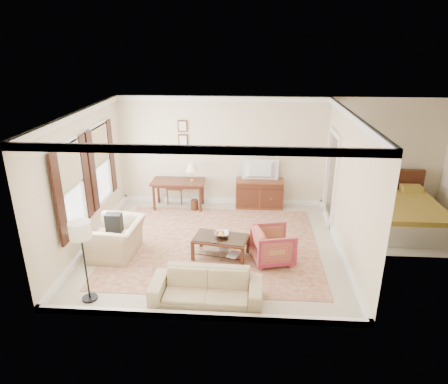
# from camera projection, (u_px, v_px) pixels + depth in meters

# --- Properties ---
(room_shell) EXTENTS (5.51, 5.01, 2.91)m
(room_shell) POSITION_uv_depth(u_px,v_px,m) (213.00, 135.00, 7.88)
(room_shell) COLOR beige
(room_shell) RESTS_ON ground
(annex_bedroom) EXTENTS (3.00, 2.70, 2.90)m
(annex_bedroom) POSITION_uv_depth(u_px,v_px,m) (407.00, 215.00, 9.43)
(annex_bedroom) COLOR beige
(annex_bedroom) RESTS_ON ground
(window_front) EXTENTS (0.12, 1.56, 1.80)m
(window_front) POSITION_uv_depth(u_px,v_px,m) (71.00, 188.00, 7.73)
(window_front) COLOR #CCB284
(window_front) RESTS_ON room_shell
(window_rear) EXTENTS (0.12, 1.56, 1.80)m
(window_rear) POSITION_uv_depth(u_px,v_px,m) (101.00, 163.00, 9.22)
(window_rear) COLOR #CCB284
(window_rear) RESTS_ON room_shell
(doorway) EXTENTS (0.10, 1.12, 2.25)m
(doorway) POSITION_uv_depth(u_px,v_px,m) (331.00, 180.00, 9.61)
(doorway) COLOR white
(doorway) RESTS_ON room_shell
(rug) EXTENTS (4.52, 3.88, 0.01)m
(rug) POSITION_uv_depth(u_px,v_px,m) (214.00, 244.00, 8.81)
(rug) COLOR maroon
(rug) RESTS_ON room_shell
(writing_desk) EXTENTS (1.38, 0.69, 0.75)m
(writing_desk) POSITION_uv_depth(u_px,v_px,m) (178.00, 185.00, 10.52)
(writing_desk) COLOR #431F13
(writing_desk) RESTS_ON room_shell
(desk_chair) EXTENTS (0.48, 0.48, 1.05)m
(desk_chair) POSITION_uv_depth(u_px,v_px,m) (175.00, 184.00, 10.90)
(desk_chair) COLOR brown
(desk_chair) RESTS_ON room_shell
(desk_lamp) EXTENTS (0.32, 0.32, 0.50)m
(desk_lamp) POSITION_uv_depth(u_px,v_px,m) (192.00, 172.00, 10.37)
(desk_lamp) COLOR silver
(desk_lamp) RESTS_ON writing_desk
(framed_prints) EXTENTS (0.25, 0.04, 0.68)m
(framed_prints) POSITION_uv_depth(u_px,v_px,m) (183.00, 133.00, 10.43)
(framed_prints) COLOR #431F13
(framed_prints) RESTS_ON room_shell
(sideboard) EXTENTS (1.25, 0.48, 0.77)m
(sideboard) POSITION_uv_depth(u_px,v_px,m) (259.00, 193.00, 10.64)
(sideboard) COLOR brown
(sideboard) RESTS_ON room_shell
(tv) EXTENTS (0.92, 0.53, 0.12)m
(tv) POSITION_uv_depth(u_px,v_px,m) (260.00, 163.00, 10.32)
(tv) COLOR black
(tv) RESTS_ON sideboard
(coffee_table) EXTENTS (1.19, 0.83, 0.46)m
(coffee_table) POSITION_uv_depth(u_px,v_px,m) (221.00, 242.00, 8.19)
(coffee_table) COLOR #431F13
(coffee_table) RESTS_ON room_shell
(fruit_bowl) EXTENTS (0.42, 0.42, 0.10)m
(fruit_bowl) POSITION_uv_depth(u_px,v_px,m) (222.00, 233.00, 8.18)
(fruit_bowl) COLOR silver
(fruit_bowl) RESTS_ON coffee_table
(book_a) EXTENTS (0.28, 0.06, 0.38)m
(book_a) POSITION_uv_depth(u_px,v_px,m) (219.00, 247.00, 8.33)
(book_a) COLOR brown
(book_a) RESTS_ON coffee_table
(book_b) EXTENTS (0.27, 0.14, 0.38)m
(book_b) POSITION_uv_depth(u_px,v_px,m) (229.00, 253.00, 8.10)
(book_b) COLOR brown
(book_b) RESTS_ON coffee_table
(striped_armchair) EXTENTS (0.88, 0.92, 0.80)m
(striped_armchair) POSITION_uv_depth(u_px,v_px,m) (273.00, 244.00, 8.01)
(striped_armchair) COLOR #99213F
(striped_armchair) RESTS_ON room_shell
(club_armchair) EXTENTS (0.82, 1.19, 0.99)m
(club_armchair) POSITION_uv_depth(u_px,v_px,m) (116.00, 233.00, 8.24)
(club_armchair) COLOR tan
(club_armchair) RESTS_ON room_shell
(backpack) EXTENTS (0.23, 0.32, 0.40)m
(backpack) POSITION_uv_depth(u_px,v_px,m) (114.00, 222.00, 8.17)
(backpack) COLOR black
(backpack) RESTS_ON club_armchair
(sofa) EXTENTS (1.91, 0.60, 0.74)m
(sofa) POSITION_uv_depth(u_px,v_px,m) (206.00, 283.00, 6.77)
(sofa) COLOR tan
(sofa) RESTS_ON room_shell
(floor_lamp) EXTENTS (0.37, 0.37, 1.49)m
(floor_lamp) POSITION_uv_depth(u_px,v_px,m) (81.00, 236.00, 6.52)
(floor_lamp) COLOR black
(floor_lamp) RESTS_ON room_shell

